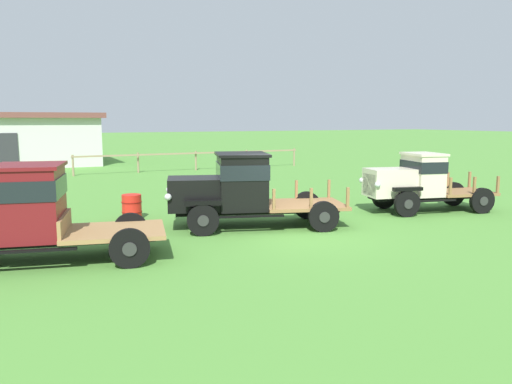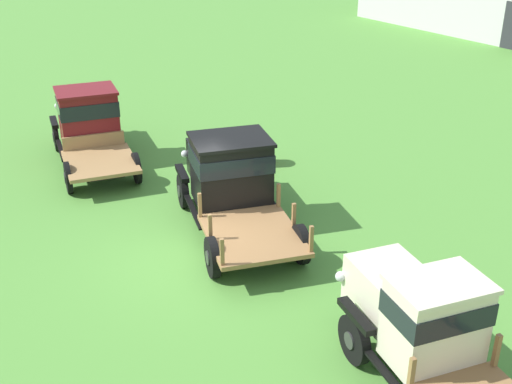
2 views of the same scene
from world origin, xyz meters
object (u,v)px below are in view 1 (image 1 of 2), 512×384
Objects in this scene: vintage_truck_midrow_center at (416,181)px; vintage_truck_second_in_line at (236,188)px; vintage_truck_foreground_near at (16,211)px; oil_drum_beside_row at (132,207)px.

vintage_truck_second_in_line is at bearing 176.22° from vintage_truck_midrow_center.
oil_drum_beside_row is at bearing 49.45° from vintage_truck_foreground_near.
vintage_truck_foreground_near is at bearing -175.93° from vintage_truck_midrow_center.
vintage_truck_second_in_line is 1.16× the size of vintage_truck_midrow_center.
vintage_truck_foreground_near is at bearing -167.30° from vintage_truck_second_in_line.
vintage_truck_foreground_near is 1.01× the size of vintage_truck_second_in_line.
vintage_truck_midrow_center is (12.79, 0.91, -0.11)m from vintage_truck_foreground_near.
vintage_truck_second_in_line is 3.80m from oil_drum_beside_row.
vintage_truck_foreground_near is at bearing -130.55° from oil_drum_beside_row.
vintage_truck_second_in_line is (6.02, 1.36, 0.00)m from vintage_truck_foreground_near.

